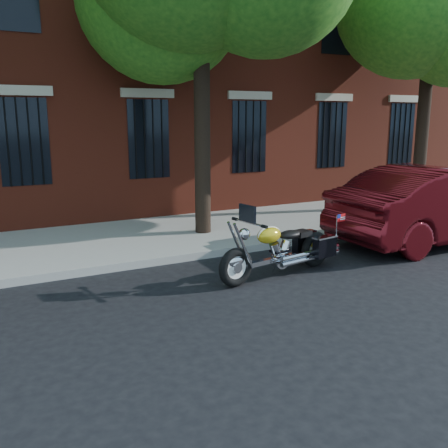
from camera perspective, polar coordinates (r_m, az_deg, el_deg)
ground at (r=8.96m, az=2.73°, el=-5.89°), size 120.00×120.00×0.00m
curb at (r=10.10m, az=-1.25°, el=-3.33°), size 40.00×0.16×0.15m
sidewalk at (r=11.76m, az=-5.35°, el=-1.14°), size 40.00×3.60×0.15m
building at (r=18.20m, az=-14.66°, el=22.04°), size 26.00×10.08×12.00m
motorcycle at (r=8.92m, az=6.85°, el=-2.97°), size 2.71×1.02×1.35m
car_maroon at (r=12.06m, az=23.43°, el=2.03°), size 5.23×1.87×1.72m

